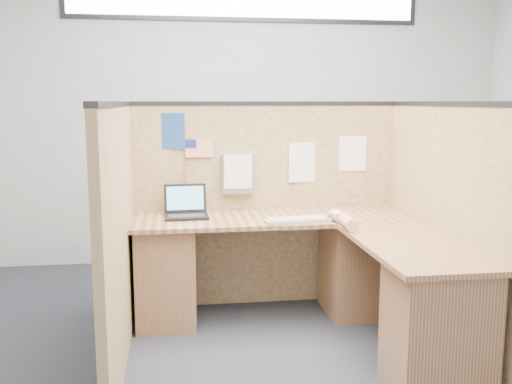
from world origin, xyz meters
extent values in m
plane|color=black|center=(0.00, 0.00, 0.00)|extent=(5.00, 5.00, 0.00)
plane|color=#A3A6A8|center=(0.00, 2.25, 1.40)|extent=(5.00, 0.00, 5.00)
cube|color=#232328|center=(0.00, 2.24, 2.45)|extent=(3.30, 0.02, 0.38)
cube|color=white|center=(0.00, 2.22, 2.45)|extent=(3.20, 0.01, 0.30)
cube|color=brown|center=(0.00, 1.00, 0.75)|extent=(2.05, 0.05, 1.50)
cube|color=#232328|center=(0.00, 1.00, 1.51)|extent=(2.05, 0.06, 0.03)
cube|color=brown|center=(-1.00, 0.10, 0.75)|extent=(0.05, 1.80, 1.50)
cube|color=#232328|center=(-1.00, 0.10, 1.51)|extent=(0.06, 1.80, 0.03)
cube|color=brown|center=(1.00, 0.10, 0.75)|extent=(0.05, 1.80, 1.50)
cube|color=#232328|center=(1.00, 0.10, 1.51)|extent=(0.06, 1.80, 0.03)
cube|color=brown|center=(0.00, 0.68, 0.71)|extent=(1.95, 0.60, 0.03)
cube|color=brown|center=(0.68, -0.20, 0.71)|extent=(0.60, 1.15, 0.03)
cube|color=brown|center=(-0.75, 0.68, 0.35)|extent=(0.40, 0.50, 0.70)
cube|color=brown|center=(0.60, 0.68, 0.35)|extent=(0.40, 0.50, 0.70)
cube|color=brown|center=(0.68, -0.52, 0.35)|extent=(0.50, 0.40, 0.70)
cube|color=black|center=(-0.60, 0.72, 0.74)|extent=(0.31, 0.24, 0.02)
cube|color=black|center=(-0.60, 0.86, 0.85)|extent=(0.30, 0.08, 0.20)
cube|color=teal|center=(-0.60, 0.85, 0.85)|extent=(0.26, 0.06, 0.16)
cube|color=#9F927B|center=(0.13, 0.48, 0.74)|extent=(0.45, 0.19, 0.02)
cube|color=silver|center=(0.13, 0.48, 0.76)|extent=(0.41, 0.16, 0.01)
ellipsoid|color=silver|center=(0.40, 0.48, 0.75)|extent=(0.13, 0.10, 0.05)
ellipsoid|color=tan|center=(0.40, 0.47, 0.78)|extent=(0.10, 0.12, 0.05)
cylinder|color=tan|center=(0.40, 0.42, 0.77)|extent=(0.07, 0.05, 0.07)
cylinder|color=tan|center=(0.42, 0.26, 0.77)|extent=(0.11, 0.29, 0.09)
cube|color=navy|center=(-0.69, 0.97, 1.32)|extent=(0.19, 0.03, 0.26)
cylinder|color=olive|center=(-0.59, 0.96, 1.08)|extent=(0.01, 0.01, 0.35)
cube|color=red|center=(-0.49, 0.96, 1.19)|extent=(0.20, 0.00, 0.13)
cube|color=navy|center=(-0.55, 0.95, 1.23)|extent=(0.08, 0.00, 0.06)
cube|color=slate|center=(-0.21, 0.94, 1.00)|extent=(0.23, 0.05, 0.30)
cube|color=white|center=(-0.21, 0.92, 1.02)|extent=(0.20, 0.01, 0.25)
cube|color=white|center=(0.29, 0.97, 1.08)|extent=(0.23, 0.03, 0.30)
cube|color=white|center=(0.66, 0.97, 1.14)|extent=(0.21, 0.01, 0.27)
camera|label=1|loc=(-0.67, -3.18, 1.53)|focal=40.00mm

